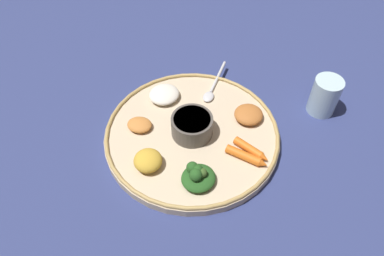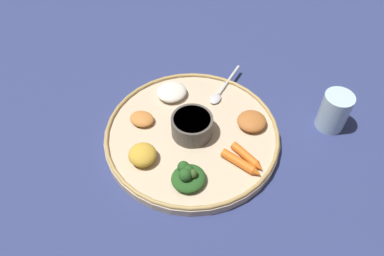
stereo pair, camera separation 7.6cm
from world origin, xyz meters
TOP-DOWN VIEW (x-y plane):
  - ground_plane at (0.00, 0.00)m, footprint 2.40×2.40m
  - platter at (0.00, 0.00)m, footprint 0.37×0.37m
  - platter_rim at (0.00, 0.00)m, footprint 0.36×0.36m
  - center_bowl at (0.00, 0.00)m, footprint 0.09×0.09m
  - spoon at (0.07, -0.12)m, footprint 0.08×0.14m
  - greens_pile at (-0.10, 0.07)m, footprint 0.07×0.07m
  - carrot_near_spoon at (-0.12, -0.03)m, footprint 0.09×0.04m
  - carrot_outer at (-0.12, -0.05)m, footprint 0.08×0.03m
  - mound_rice_white at (0.12, -0.02)m, footprint 0.07×0.08m
  - mound_lentil_yellow at (-0.01, 0.12)m, footprint 0.07×0.07m
  - mound_chickpea at (-0.05, -0.12)m, footprint 0.08×0.08m
  - mound_squash at (0.08, 0.07)m, footprint 0.07×0.07m
  - drinking_glass at (-0.13, -0.27)m, footprint 0.06×0.06m

SIDE VIEW (x-z plane):
  - ground_plane at x=0.00m, z-range 0.00..0.00m
  - platter at x=0.00m, z-range 0.00..0.02m
  - platter_rim at x=0.00m, z-range 0.02..0.03m
  - spoon at x=0.07m, z-range 0.02..0.03m
  - carrot_outer at x=-0.12m, z-range 0.02..0.04m
  - carrot_near_spoon at x=-0.12m, z-range 0.02..0.04m
  - mound_squash at x=0.08m, z-range 0.02..0.04m
  - mound_rice_white at x=0.12m, z-range 0.02..0.04m
  - mound_chickpea at x=-0.05m, z-range 0.02..0.04m
  - mound_lentil_yellow at x=-0.01m, z-range 0.02..0.05m
  - greens_pile at x=-0.10m, z-range 0.01..0.06m
  - drinking_glass at x=-0.13m, z-range -0.01..0.08m
  - center_bowl at x=0.00m, z-range 0.02..0.06m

